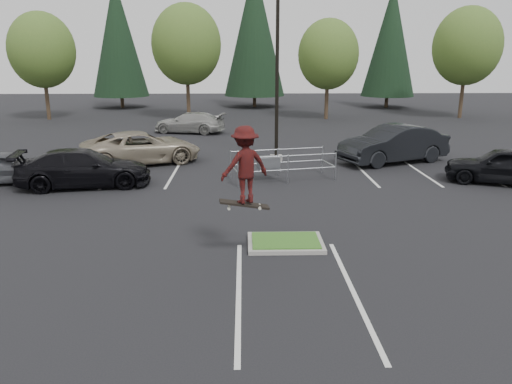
{
  "coord_description": "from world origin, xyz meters",
  "views": [
    {
      "loc": [
        -1.21,
        -13.68,
        5.38
      ],
      "look_at": [
        -0.83,
        1.5,
        1.2
      ],
      "focal_mm": 35.0,
      "sensor_mm": 36.0,
      "label": 1
    }
  ],
  "objects_px": {
    "decid_b": "(186,47)",
    "car_l_tan": "(140,148)",
    "cart_corral": "(272,162)",
    "conif_c": "(391,40)",
    "car_r_black": "(504,166)",
    "car_r_charc": "(393,144)",
    "car_far_silver": "(190,123)",
    "decid_d": "(467,49)",
    "car_l_grey": "(6,167)",
    "skateboarder": "(244,165)",
    "car_l_black": "(83,168)",
    "light_pole": "(277,72)",
    "decid_a": "(42,53)",
    "decid_c": "(328,57)",
    "conif_b": "(254,30)",
    "conif_a": "(118,38)"
  },
  "relations": [
    {
      "from": "decid_d",
      "to": "skateboarder",
      "type": "height_order",
      "value": "decid_d"
    },
    {
      "from": "light_pole",
      "to": "cart_corral",
      "type": "height_order",
      "value": "light_pole"
    },
    {
      "from": "decid_a",
      "to": "car_r_charc",
      "type": "bearing_deg",
      "value": -37.1
    },
    {
      "from": "cart_corral",
      "to": "car_l_tan",
      "type": "height_order",
      "value": "car_l_tan"
    },
    {
      "from": "light_pole",
      "to": "conif_c",
      "type": "bearing_deg",
      "value": 63.85
    },
    {
      "from": "light_pole",
      "to": "conif_a",
      "type": "relative_size",
      "value": 0.78
    },
    {
      "from": "decid_b",
      "to": "decid_c",
      "type": "relative_size",
      "value": 1.15
    },
    {
      "from": "decid_d",
      "to": "car_far_silver",
      "type": "height_order",
      "value": "decid_d"
    },
    {
      "from": "decid_b",
      "to": "car_l_grey",
      "type": "height_order",
      "value": "decid_b"
    },
    {
      "from": "skateboarder",
      "to": "decid_b",
      "type": "bearing_deg",
      "value": -107.09
    },
    {
      "from": "decid_b",
      "to": "conif_b",
      "type": "bearing_deg",
      "value": 58.91
    },
    {
      "from": "car_l_tan",
      "to": "car_far_silver",
      "type": "xyz_separation_m",
      "value": [
        1.5,
        10.5,
        -0.09
      ]
    },
    {
      "from": "conif_b",
      "to": "skateboarder",
      "type": "xyz_separation_m",
      "value": [
        -1.2,
        -41.5,
        -5.24
      ]
    },
    {
      "from": "car_r_black",
      "to": "conif_b",
      "type": "bearing_deg",
      "value": -140.61
    },
    {
      "from": "decid_d",
      "to": "car_r_black",
      "type": "bearing_deg",
      "value": -108.9
    },
    {
      "from": "decid_c",
      "to": "car_r_charc",
      "type": "distance_m",
      "value": 18.84
    },
    {
      "from": "car_far_silver",
      "to": "light_pole",
      "type": "bearing_deg",
      "value": 43.25
    },
    {
      "from": "light_pole",
      "to": "car_l_black",
      "type": "distance_m",
      "value": 10.56
    },
    {
      "from": "decid_a",
      "to": "conif_a",
      "type": "height_order",
      "value": "conif_a"
    },
    {
      "from": "conif_c",
      "to": "cart_corral",
      "type": "distance_m",
      "value": 35.09
    },
    {
      "from": "decid_c",
      "to": "conif_b",
      "type": "distance_m",
      "value": 12.51
    },
    {
      "from": "conif_c",
      "to": "skateboarder",
      "type": "bearing_deg",
      "value": -110.57
    },
    {
      "from": "decid_b",
      "to": "car_l_tan",
      "type": "distance_m",
      "value": 19.74
    },
    {
      "from": "car_l_grey",
      "to": "car_r_charc",
      "type": "height_order",
      "value": "car_r_charc"
    },
    {
      "from": "light_pole",
      "to": "conif_c",
      "type": "relative_size",
      "value": 0.81
    },
    {
      "from": "decid_a",
      "to": "car_l_grey",
      "type": "distance_m",
      "value": 23.82
    },
    {
      "from": "conif_c",
      "to": "car_r_charc",
      "type": "height_order",
      "value": "conif_c"
    },
    {
      "from": "light_pole",
      "to": "car_l_tan",
      "type": "relative_size",
      "value": 1.7
    },
    {
      "from": "car_l_tan",
      "to": "decid_d",
      "type": "bearing_deg",
      "value": -75.81
    },
    {
      "from": "decid_a",
      "to": "decid_c",
      "type": "relative_size",
      "value": 1.06
    },
    {
      "from": "car_r_charc",
      "to": "car_far_silver",
      "type": "distance_m",
      "value": 15.57
    },
    {
      "from": "conif_b",
      "to": "car_l_tan",
      "type": "relative_size",
      "value": 2.44
    },
    {
      "from": "car_l_black",
      "to": "car_r_black",
      "type": "distance_m",
      "value": 18.0
    },
    {
      "from": "conif_b",
      "to": "decid_b",
      "type": "bearing_deg",
      "value": -121.09
    },
    {
      "from": "skateboarder",
      "to": "car_l_tan",
      "type": "distance_m",
      "value": 13.69
    },
    {
      "from": "decid_b",
      "to": "cart_corral",
      "type": "height_order",
      "value": "decid_b"
    },
    {
      "from": "decid_d",
      "to": "cart_corral",
      "type": "bearing_deg",
      "value": -128.66
    },
    {
      "from": "car_r_charc",
      "to": "car_r_black",
      "type": "height_order",
      "value": "car_r_charc"
    },
    {
      "from": "conif_c",
      "to": "car_r_black",
      "type": "distance_m",
      "value": 33.3
    },
    {
      "from": "car_l_tan",
      "to": "car_l_black",
      "type": "height_order",
      "value": "car_l_tan"
    },
    {
      "from": "light_pole",
      "to": "car_l_grey",
      "type": "height_order",
      "value": "light_pole"
    },
    {
      "from": "conif_c",
      "to": "cart_corral",
      "type": "height_order",
      "value": "conif_c"
    },
    {
      "from": "conif_c",
      "to": "car_l_grey",
      "type": "height_order",
      "value": "conif_c"
    },
    {
      "from": "car_l_tan",
      "to": "car_r_black",
      "type": "xyz_separation_m",
      "value": [
        16.5,
        -4.5,
        -0.03
      ]
    },
    {
      "from": "light_pole",
      "to": "car_l_grey",
      "type": "xyz_separation_m",
      "value": [
        -12.0,
        -4.35,
        -3.86
      ]
    },
    {
      "from": "decid_c",
      "to": "car_far_silver",
      "type": "bearing_deg",
      "value": -144.52
    },
    {
      "from": "skateboarder",
      "to": "car_l_black",
      "type": "height_order",
      "value": "skateboarder"
    },
    {
      "from": "conif_b",
      "to": "car_r_black",
      "type": "distance_m",
      "value": 35.66
    },
    {
      "from": "car_l_black",
      "to": "car_far_silver",
      "type": "distance_m",
      "value": 15.3
    },
    {
      "from": "car_l_grey",
      "to": "car_far_silver",
      "type": "height_order",
      "value": "car_far_silver"
    }
  ]
}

